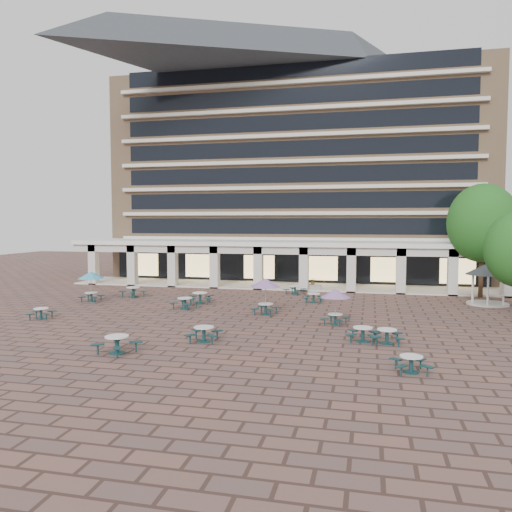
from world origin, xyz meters
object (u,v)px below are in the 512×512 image
object	(u,v)px
planter_left	(261,282)
planter_right	(313,286)
picnic_table_1	(117,343)
picnic_table_2	(363,333)
gazebo	(488,274)
picnic_table_0	(41,312)

from	to	relation	value
planter_left	planter_right	bearing A→B (deg)	0.00
planter_left	picnic_table_1	bearing A→B (deg)	-94.33
picnic_table_1	picnic_table_2	world-z (taller)	picnic_table_1
picnic_table_1	gazebo	bearing A→B (deg)	59.51
gazebo	picnic_table_1	bearing A→B (deg)	-137.05
gazebo	planter_right	size ratio (longest dim) A/B	2.24
picnic_table_0	gazebo	distance (m)	31.95
picnic_table_1	planter_left	size ratio (longest dim) A/B	1.49
picnic_table_1	gazebo	world-z (taller)	gazebo
picnic_table_0	picnic_table_1	bearing A→B (deg)	-52.11
picnic_table_0	planter_right	xyz separation A→B (m)	(15.62, 17.29, 0.01)
picnic_table_0	planter_left	world-z (taller)	planter_left
planter_right	picnic_table_2	bearing A→B (deg)	-75.87
planter_right	picnic_table_1	bearing A→B (deg)	-105.54
picnic_table_2	planter_left	distance (m)	21.14
picnic_table_2	gazebo	bearing A→B (deg)	60.11
picnic_table_0	picnic_table_2	world-z (taller)	picnic_table_2
picnic_table_0	gazebo	xyz separation A→B (m)	(29.39, 12.39, 1.94)
planter_left	picnic_table_2	bearing A→B (deg)	-63.06
gazebo	picnic_table_2	bearing A→B (deg)	-122.90
picnic_table_0	picnic_table_2	bearing A→B (deg)	-20.11
gazebo	planter_left	world-z (taller)	gazebo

